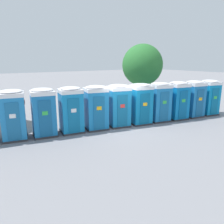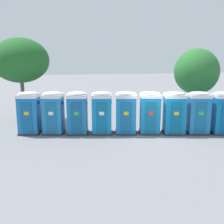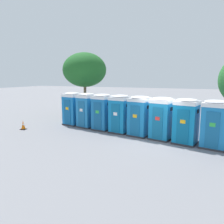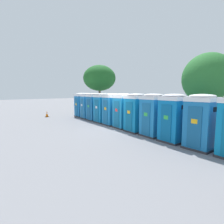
{
  "view_description": "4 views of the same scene",
  "coord_description": "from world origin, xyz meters",
  "px_view_note": "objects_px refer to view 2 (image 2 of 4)",
  "views": [
    {
      "loc": [
        -7.43,
        -9.9,
        3.95
      ],
      "look_at": [
        -0.35,
        0.52,
        0.91
      ],
      "focal_mm": 35.0,
      "sensor_mm": 36.0,
      "label": 1
    },
    {
      "loc": [
        -5.14,
        -14.19,
        4.48
      ],
      "look_at": [
        -2.15,
        0.87,
        1.31
      ],
      "focal_mm": 42.0,
      "sensor_mm": 36.0,
      "label": 2
    },
    {
      "loc": [
        2.31,
        -12.39,
        3.71
      ],
      "look_at": [
        -3.38,
        1.11,
        1.34
      ],
      "focal_mm": 35.0,
      "sensor_mm": 36.0,
      "label": 3
    },
    {
      "loc": [
        8.39,
        -9.14,
        2.62
      ],
      "look_at": [
        -1.28,
        0.7,
        1.05
      ],
      "focal_mm": 28.0,
      "sensor_mm": 36.0,
      "label": 4
    }
  ],
  "objects_px": {
    "portapotty_4": "(126,112)",
    "portapotty_1": "(53,113)",
    "portapotty_0": "(29,113)",
    "portapotty_2": "(78,113)",
    "portapotty_3": "(102,113)",
    "street_tree_1": "(196,72)",
    "portapotty_6": "(174,113)",
    "street_tree_0": "(20,61)",
    "portapotty_8": "(222,113)",
    "portapotty_7": "(198,112)",
    "portapotty_5": "(150,112)"
  },
  "relations": [
    {
      "from": "portapotty_3",
      "to": "portapotty_8",
      "type": "xyz_separation_m",
      "value": [
        7.09,
        -1.42,
        -0.0
      ]
    },
    {
      "from": "portapotty_1",
      "to": "street_tree_0",
      "type": "bearing_deg",
      "value": 121.17
    },
    {
      "from": "portapotty_2",
      "to": "portapotty_4",
      "type": "xyz_separation_m",
      "value": [
        2.84,
        -0.53,
        -0.0
      ]
    },
    {
      "from": "street_tree_1",
      "to": "portapotty_3",
      "type": "bearing_deg",
      "value": -160.64
    },
    {
      "from": "portapotty_7",
      "to": "portapotty_8",
      "type": "bearing_deg",
      "value": -12.78
    },
    {
      "from": "street_tree_1",
      "to": "street_tree_0",
      "type": "bearing_deg",
      "value": 173.1
    },
    {
      "from": "portapotty_6",
      "to": "portapotty_8",
      "type": "relative_size",
      "value": 1.0
    },
    {
      "from": "portapotty_2",
      "to": "street_tree_1",
      "type": "relative_size",
      "value": 0.49
    },
    {
      "from": "portapotty_4",
      "to": "portapotty_6",
      "type": "distance_m",
      "value": 2.89
    },
    {
      "from": "portapotty_4",
      "to": "portapotty_6",
      "type": "height_order",
      "value": "same"
    },
    {
      "from": "portapotty_3",
      "to": "street_tree_1",
      "type": "distance_m",
      "value": 8.22
    },
    {
      "from": "portapotty_4",
      "to": "portapotty_5",
      "type": "distance_m",
      "value": 1.45
    },
    {
      "from": "portapotty_5",
      "to": "portapotty_6",
      "type": "bearing_deg",
      "value": -14.03
    },
    {
      "from": "portapotty_2",
      "to": "portapotty_4",
      "type": "distance_m",
      "value": 2.89
    },
    {
      "from": "portapotty_4",
      "to": "portapotty_1",
      "type": "bearing_deg",
      "value": 168.95
    },
    {
      "from": "portapotty_5",
      "to": "street_tree_0",
      "type": "distance_m",
      "value": 9.62
    },
    {
      "from": "portapotty_0",
      "to": "portapotty_6",
      "type": "height_order",
      "value": "same"
    },
    {
      "from": "portapotty_1",
      "to": "portapotty_2",
      "type": "distance_m",
      "value": 1.45
    },
    {
      "from": "portapotty_2",
      "to": "portapotty_5",
      "type": "bearing_deg",
      "value": -10.45
    },
    {
      "from": "street_tree_1",
      "to": "portapotty_8",
      "type": "bearing_deg",
      "value": -95.32
    },
    {
      "from": "portapotty_5",
      "to": "street_tree_0",
      "type": "xyz_separation_m",
      "value": [
        -7.85,
        4.66,
        3.03
      ]
    },
    {
      "from": "portapotty_3",
      "to": "portapotty_8",
      "type": "distance_m",
      "value": 7.24
    },
    {
      "from": "portapotty_0",
      "to": "portapotty_7",
      "type": "height_order",
      "value": "same"
    },
    {
      "from": "portapotty_2",
      "to": "street_tree_0",
      "type": "relative_size",
      "value": 0.43
    },
    {
      "from": "portapotty_1",
      "to": "portapotty_7",
      "type": "xyz_separation_m",
      "value": [
        8.52,
        -1.66,
        -0.0
      ]
    },
    {
      "from": "portapotty_1",
      "to": "portapotty_3",
      "type": "distance_m",
      "value": 2.89
    },
    {
      "from": "street_tree_0",
      "to": "street_tree_1",
      "type": "distance_m",
      "value": 12.59
    },
    {
      "from": "portapotty_1",
      "to": "street_tree_0",
      "type": "distance_m",
      "value": 5.16
    },
    {
      "from": "portapotty_1",
      "to": "portapotty_8",
      "type": "xyz_separation_m",
      "value": [
        9.94,
        -1.98,
        -0.0
      ]
    },
    {
      "from": "portapotty_0",
      "to": "street_tree_0",
      "type": "bearing_deg",
      "value": 102.8
    },
    {
      "from": "portapotty_3",
      "to": "street_tree_1",
      "type": "height_order",
      "value": "street_tree_1"
    },
    {
      "from": "portapotty_3",
      "to": "street_tree_0",
      "type": "bearing_deg",
      "value": 140.43
    },
    {
      "from": "portapotty_4",
      "to": "portapotty_7",
      "type": "relative_size",
      "value": 1.0
    },
    {
      "from": "portapotty_8",
      "to": "street_tree_1",
      "type": "relative_size",
      "value": 0.49
    },
    {
      "from": "portapotty_0",
      "to": "portapotty_4",
      "type": "distance_m",
      "value": 5.79
    },
    {
      "from": "portapotty_2",
      "to": "street_tree_1",
      "type": "xyz_separation_m",
      "value": [
        8.89,
        2.37,
        2.22
      ]
    },
    {
      "from": "portapotty_8",
      "to": "street_tree_0",
      "type": "xyz_separation_m",
      "value": [
        -12.1,
        5.56,
        3.03
      ]
    },
    {
      "from": "portapotty_2",
      "to": "portapotty_8",
      "type": "height_order",
      "value": "same"
    },
    {
      "from": "portapotty_6",
      "to": "portapotty_7",
      "type": "distance_m",
      "value": 1.45
    },
    {
      "from": "portapotty_5",
      "to": "portapotty_6",
      "type": "relative_size",
      "value": 1.0
    },
    {
      "from": "portapotty_4",
      "to": "portapotty_2",
      "type": "bearing_deg",
      "value": 169.37
    },
    {
      "from": "portapotty_4",
      "to": "portapotty_7",
      "type": "bearing_deg",
      "value": -10.99
    },
    {
      "from": "portapotty_6",
      "to": "street_tree_0",
      "type": "height_order",
      "value": "street_tree_0"
    },
    {
      "from": "portapotty_0",
      "to": "portapotty_2",
      "type": "relative_size",
      "value": 1.0
    },
    {
      "from": "portapotty_3",
      "to": "portapotty_6",
      "type": "height_order",
      "value": "same"
    },
    {
      "from": "portapotty_0",
      "to": "street_tree_1",
      "type": "distance_m",
      "value": 12.07
    },
    {
      "from": "portapotty_4",
      "to": "street_tree_0",
      "type": "bearing_deg",
      "value": 145.54
    },
    {
      "from": "portapotty_0",
      "to": "portapotty_8",
      "type": "xyz_separation_m",
      "value": [
        11.35,
        -2.27,
        0.0
      ]
    },
    {
      "from": "portapotty_7",
      "to": "portapotty_1",
      "type": "bearing_deg",
      "value": 168.98
    },
    {
      "from": "portapotty_1",
      "to": "portapotty_8",
      "type": "bearing_deg",
      "value": -11.27
    }
  ]
}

